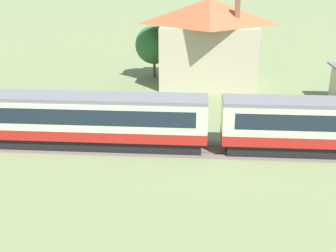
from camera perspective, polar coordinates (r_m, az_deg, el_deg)
name	(u,v)px	position (r m, az deg, el deg)	size (l,w,h in m)	color
passenger_train	(218,122)	(32.21, 6.80, 0.58)	(88.91, 3.00, 4.16)	#AD1E19
railway_track	(201,149)	(33.02, 4.45, -3.11)	(123.30, 3.60, 0.04)	#665B51
station_house_terracotta_roof	(208,40)	(51.53, 5.48, 11.46)	(11.97, 9.70, 10.10)	#BCB293
yard_tree_1	(154,45)	(54.52, -1.89, 10.92)	(4.82, 4.82, 6.59)	brown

